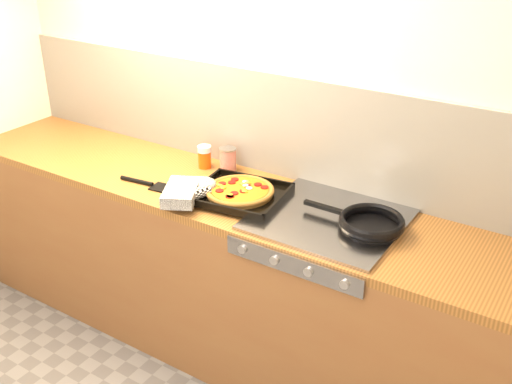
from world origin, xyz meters
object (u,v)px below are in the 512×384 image
Objects in this scene: frying_pan at (370,223)px; tomato_can at (228,159)px; juice_glass at (205,157)px; pizza_on_tray at (224,191)px.

frying_pan is 0.85m from tomato_can.
frying_pan is 3.90× the size of juice_glass.
frying_pan is 3.77× the size of tomato_can.
juice_glass reaches higher than pizza_on_tray.
pizza_on_tray reaches higher than frying_pan.
pizza_on_tray is at bearing -57.91° from tomato_can.
pizza_on_tray is 4.48× the size of tomato_can.
frying_pan is at bearing 7.70° from pizza_on_tray.
tomato_can is (-0.17, 0.27, 0.02)m from pizza_on_tray.
pizza_on_tray is at bearing -39.69° from juice_glass.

